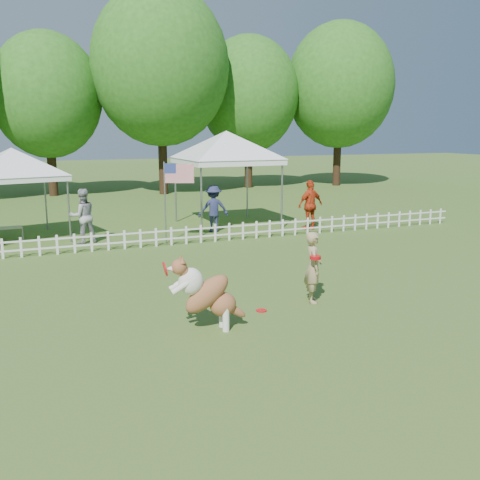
% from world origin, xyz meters
% --- Properties ---
extents(ground, '(120.00, 120.00, 0.00)m').
position_xyz_m(ground, '(0.00, 0.00, 0.00)').
color(ground, '#396520').
rests_on(ground, ground).
extents(picket_fence, '(22.00, 0.08, 0.60)m').
position_xyz_m(picket_fence, '(0.00, 7.00, 0.30)').
color(picket_fence, white).
rests_on(picket_fence, ground).
extents(handler, '(0.55, 0.66, 1.55)m').
position_xyz_m(handler, '(1.10, 0.22, 0.77)').
color(handler, tan).
rests_on(handler, ground).
extents(dog, '(1.41, 0.56, 1.42)m').
position_xyz_m(dog, '(-1.54, -0.57, 0.71)').
color(dog, brown).
rests_on(dog, ground).
extents(frisbee_on_turf, '(0.27, 0.27, 0.02)m').
position_xyz_m(frisbee_on_turf, '(-0.19, 0.06, 0.01)').
color(frisbee_on_turf, red).
rests_on(frisbee_on_turf, ground).
extents(canopy_tent_left, '(3.51, 3.51, 3.02)m').
position_xyz_m(canopy_tent_left, '(-4.84, 9.77, 1.51)').
color(canopy_tent_left, white).
rests_on(canopy_tent_left, ground).
extents(canopy_tent_right, '(3.51, 3.51, 3.55)m').
position_xyz_m(canopy_tent_right, '(2.72, 9.81, 1.78)').
color(canopy_tent_right, white).
rests_on(canopy_tent_right, ground).
extents(flag_pole, '(0.98, 0.50, 2.66)m').
position_xyz_m(flag_pole, '(-0.32, 7.41, 1.33)').
color(flag_pole, gray).
rests_on(flag_pole, ground).
extents(spectator_a, '(0.99, 0.83, 1.79)m').
position_xyz_m(spectator_a, '(-2.82, 8.45, 0.90)').
color(spectator_a, '#9E9CA2').
rests_on(spectator_a, ground).
extents(spectator_b, '(1.17, 0.76, 1.71)m').
position_xyz_m(spectator_b, '(1.80, 8.72, 0.86)').
color(spectator_b, '#25294E').
rests_on(spectator_b, ground).
extents(spectator_c, '(1.15, 0.64, 1.85)m').
position_xyz_m(spectator_c, '(5.28, 7.79, 0.92)').
color(spectator_c, red).
rests_on(spectator_c, ground).
extents(tree_center_left, '(6.00, 6.00, 9.80)m').
position_xyz_m(tree_center_left, '(-3.00, 22.50, 4.90)').
color(tree_center_left, '#295D1A').
rests_on(tree_center_left, ground).
extents(tree_center_right, '(7.60, 7.60, 12.60)m').
position_xyz_m(tree_center_right, '(3.00, 21.00, 6.30)').
color(tree_center_right, '#295D1A').
rests_on(tree_center_right, ground).
extents(tree_right, '(6.20, 6.20, 10.40)m').
position_xyz_m(tree_right, '(9.00, 22.50, 5.20)').
color(tree_right, '#295D1A').
rests_on(tree_right, ground).
extents(tree_far_right, '(7.00, 7.00, 11.40)m').
position_xyz_m(tree_far_right, '(15.00, 21.50, 5.70)').
color(tree_far_right, '#295D1A').
rests_on(tree_far_right, ground).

